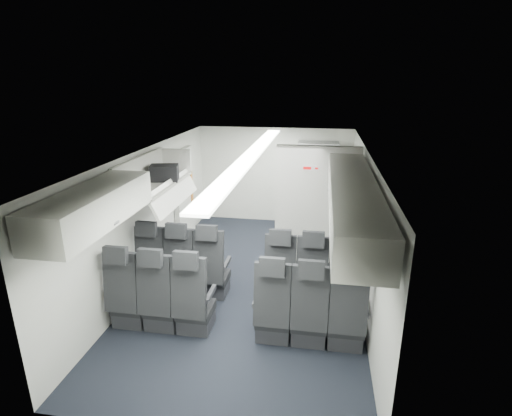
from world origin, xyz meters
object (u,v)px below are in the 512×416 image
(carry_on_bag, at_px, (164,173))
(seat_row_front, at_px, (246,275))
(flight_attendant, at_px, (289,200))
(galley_unit, at_px, (316,186))
(boarding_door, at_px, (184,195))
(seat_row_mid, at_px, (233,308))

(carry_on_bag, bearing_deg, seat_row_front, -33.28)
(seat_row_front, bearing_deg, flight_attendant, 79.44)
(galley_unit, height_order, boarding_door, galley_unit)
(galley_unit, height_order, carry_on_bag, carry_on_bag)
(seat_row_mid, distance_m, carry_on_bag, 2.38)
(boarding_door, relative_size, carry_on_bag, 4.43)
(galley_unit, xyz_separation_m, carry_on_bag, (-2.31, -2.77, 0.84))
(seat_row_front, height_order, seat_row_mid, same)
(seat_row_mid, relative_size, boarding_door, 1.79)
(seat_row_front, height_order, carry_on_bag, carry_on_bag)
(galley_unit, bearing_deg, seat_row_mid, -102.88)
(seat_row_front, xyz_separation_m, galley_unit, (0.95, 3.25, 0.55))
(seat_row_front, relative_size, flight_attendant, 1.88)
(seat_row_front, bearing_deg, carry_on_bag, 160.57)
(carry_on_bag, bearing_deg, boarding_door, 85.98)
(carry_on_bag, bearing_deg, flight_attendant, 32.09)
(seat_row_front, relative_size, galley_unit, 1.75)
(seat_row_mid, bearing_deg, carry_on_bag, 134.60)
(seat_row_mid, xyz_separation_m, carry_on_bag, (-1.36, 1.38, 1.39))
(boarding_door, bearing_deg, seat_row_front, -51.84)
(seat_row_mid, bearing_deg, boarding_door, 118.77)
(seat_row_front, bearing_deg, boarding_door, 128.16)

